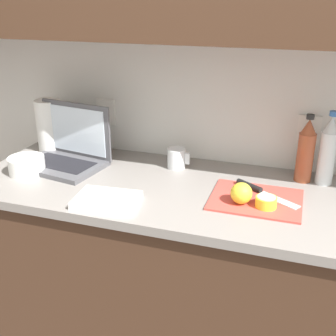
% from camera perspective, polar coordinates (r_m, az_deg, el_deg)
% --- Properties ---
extents(wall_back, '(5.20, 0.38, 2.60)m').
position_cam_1_polar(wall_back, '(1.65, 15.26, 21.05)').
color(wall_back, white).
rests_on(wall_back, ground_plane).
extents(counter_unit, '(2.26, 0.63, 0.89)m').
position_cam_1_polar(counter_unit, '(1.80, 11.71, -16.53)').
color(counter_unit, '#472D1E').
rests_on(counter_unit, ground_plane).
extents(laptop, '(0.38, 0.30, 0.26)m').
position_cam_1_polar(laptop, '(1.86, -13.47, 2.30)').
color(laptop, '#515156').
rests_on(laptop, counter_unit).
extents(cutting_board, '(0.32, 0.26, 0.01)m').
position_cam_1_polar(cutting_board, '(1.55, 11.83, -4.21)').
color(cutting_board, '#D1473D').
rests_on(cutting_board, counter_unit).
extents(knife, '(0.24, 0.16, 0.02)m').
position_cam_1_polar(knife, '(1.60, 11.86, -2.80)').
color(knife, silver).
rests_on(knife, cutting_board).
extents(lemon_half_cut, '(0.07, 0.07, 0.04)m').
position_cam_1_polar(lemon_half_cut, '(1.49, 13.15, -4.48)').
color(lemon_half_cut, yellow).
rests_on(lemon_half_cut, cutting_board).
extents(lemon_whole_beside, '(0.08, 0.08, 0.08)m').
position_cam_1_polar(lemon_whole_beside, '(1.49, 9.90, -3.38)').
color(lemon_whole_beside, yellow).
rests_on(lemon_whole_beside, cutting_board).
extents(bottle_green_soda, '(0.07, 0.07, 0.29)m').
position_cam_1_polar(bottle_green_soda, '(1.71, 20.83, 2.14)').
color(bottle_green_soda, silver).
rests_on(bottle_green_soda, counter_unit).
extents(bottle_oil_tall, '(0.07, 0.07, 0.27)m').
position_cam_1_polar(bottle_oil_tall, '(1.71, 18.16, 2.18)').
color(bottle_oil_tall, '#A34C2D').
rests_on(bottle_oil_tall, counter_unit).
extents(measuring_cup, '(0.10, 0.08, 0.09)m').
position_cam_1_polar(measuring_cup, '(1.78, 1.16, 1.34)').
color(measuring_cup, silver).
rests_on(measuring_cup, counter_unit).
extents(bowl_white, '(0.15, 0.15, 0.07)m').
position_cam_1_polar(bowl_white, '(1.82, -18.59, 0.37)').
color(bowl_white, white).
rests_on(bowl_white, counter_unit).
extents(paper_towel_roll, '(0.12, 0.12, 0.24)m').
position_cam_1_polar(paper_towel_roll, '(2.03, -15.73, 5.51)').
color(paper_towel_roll, white).
rests_on(paper_towel_roll, counter_unit).
extents(dish_towel, '(0.23, 0.18, 0.02)m').
position_cam_1_polar(dish_towel, '(1.51, -8.30, -4.33)').
color(dish_towel, white).
rests_on(dish_towel, counter_unit).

